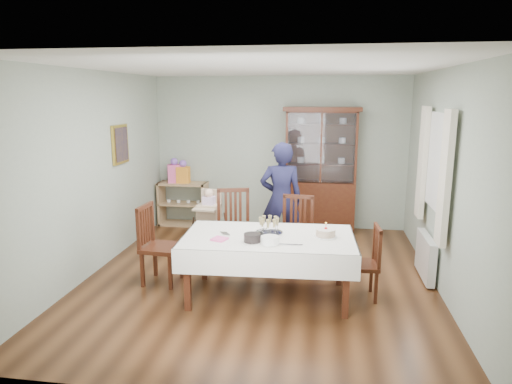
% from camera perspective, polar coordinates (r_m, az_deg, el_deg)
% --- Properties ---
extents(floor, '(5.00, 5.00, 0.00)m').
position_cam_1_polar(floor, '(6.17, 0.43, -10.60)').
color(floor, '#593319').
rests_on(floor, ground).
extents(room_shell, '(5.00, 5.00, 5.00)m').
position_cam_1_polar(room_shell, '(6.25, 1.14, 5.89)').
color(room_shell, '#9EAA99').
rests_on(room_shell, floor).
extents(dining_table, '(2.05, 1.24, 0.76)m').
position_cam_1_polar(dining_table, '(5.48, 1.56, -9.24)').
color(dining_table, '#452311').
rests_on(dining_table, floor).
extents(china_cabinet, '(1.30, 0.48, 2.18)m').
position_cam_1_polar(china_cabinet, '(7.99, 8.08, 2.93)').
color(china_cabinet, '#452311').
rests_on(china_cabinet, floor).
extents(sideboard, '(0.90, 0.38, 0.80)m').
position_cam_1_polar(sideboard, '(8.54, -9.08, -1.45)').
color(sideboard, tan).
rests_on(sideboard, floor).
extents(picture_frame, '(0.04, 0.48, 0.58)m').
position_cam_1_polar(picture_frame, '(7.14, -16.61, 5.73)').
color(picture_frame, gold).
rests_on(picture_frame, room_shell).
extents(window, '(0.04, 1.02, 1.22)m').
position_cam_1_polar(window, '(6.16, 21.83, 3.48)').
color(window, white).
rests_on(window, room_shell).
extents(curtain_left, '(0.07, 0.30, 1.55)m').
position_cam_1_polar(curtain_left, '(5.56, 22.57, 1.54)').
color(curtain_left, silver).
rests_on(curtain_left, room_shell).
extents(curtain_right, '(0.07, 0.30, 1.55)m').
position_cam_1_polar(curtain_right, '(6.76, 20.10, 3.45)').
color(curtain_right, silver).
rests_on(curtain_right, room_shell).
extents(radiator, '(0.10, 0.80, 0.55)m').
position_cam_1_polar(radiator, '(6.43, 20.43, -7.56)').
color(radiator, white).
rests_on(radiator, floor).
extents(chair_far_left, '(0.59, 0.59, 1.07)m').
position_cam_1_polar(chair_far_left, '(6.48, -2.73, -6.45)').
color(chair_far_left, '#452311').
rests_on(chair_far_left, floor).
extents(chair_far_right, '(0.50, 0.50, 1.01)m').
position_cam_1_polar(chair_far_right, '(6.37, 4.93, -7.00)').
color(chair_far_right, '#452311').
rests_on(chair_far_right, floor).
extents(chair_end_left, '(0.49, 0.49, 1.02)m').
position_cam_1_polar(chair_end_left, '(6.04, -11.83, -8.30)').
color(chair_end_left, '#452311').
rests_on(chair_end_left, floor).
extents(chair_end_right, '(0.42, 0.42, 0.88)m').
position_cam_1_polar(chair_end_right, '(5.65, 13.04, -10.24)').
color(chair_end_right, '#452311').
rests_on(chair_end_right, floor).
extents(woman, '(0.68, 0.49, 1.71)m').
position_cam_1_polar(woman, '(6.74, 3.15, -0.97)').
color(woman, black).
rests_on(woman, floor).
extents(high_chair, '(0.49, 0.49, 0.99)m').
position_cam_1_polar(high_chair, '(7.05, -5.84, -4.38)').
color(high_chair, black).
rests_on(high_chair, floor).
extents(champagne_tray, '(0.33, 0.33, 0.20)m').
position_cam_1_polar(champagne_tray, '(5.43, 1.63, -4.58)').
color(champagne_tray, silver).
rests_on(champagne_tray, dining_table).
extents(birthday_cake, '(0.26, 0.26, 0.18)m').
position_cam_1_polar(birthday_cake, '(5.36, 8.70, -5.09)').
color(birthday_cake, white).
rests_on(birthday_cake, dining_table).
extents(plate_stack_dark, '(0.24, 0.24, 0.09)m').
position_cam_1_polar(plate_stack_dark, '(5.14, -0.47, -5.73)').
color(plate_stack_dark, black).
rests_on(plate_stack_dark, dining_table).
extents(plate_stack_white, '(0.26, 0.26, 0.09)m').
position_cam_1_polar(plate_stack_white, '(5.06, 1.78, -6.05)').
color(plate_stack_white, white).
rests_on(plate_stack_white, dining_table).
extents(napkin_stack, '(0.20, 0.20, 0.02)m').
position_cam_1_polar(napkin_stack, '(5.22, -4.59, -5.88)').
color(napkin_stack, '#F1589D').
rests_on(napkin_stack, dining_table).
extents(cutlery, '(0.16, 0.18, 0.01)m').
position_cam_1_polar(cutlery, '(5.45, -4.22, -5.17)').
color(cutlery, silver).
rests_on(cutlery, dining_table).
extents(cake_knife, '(0.31, 0.04, 0.01)m').
position_cam_1_polar(cake_knife, '(5.05, 4.06, -6.55)').
color(cake_knife, silver).
rests_on(cake_knife, dining_table).
extents(gift_bag_pink, '(0.28, 0.23, 0.45)m').
position_cam_1_polar(gift_bag_pink, '(8.45, -10.15, 2.51)').
color(gift_bag_pink, '#F1589D').
rests_on(gift_bag_pink, sideboard).
extents(gift_bag_orange, '(0.23, 0.16, 0.42)m').
position_cam_1_polar(gift_bag_orange, '(8.40, -9.10, 2.40)').
color(gift_bag_orange, orange).
rests_on(gift_bag_orange, sideboard).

